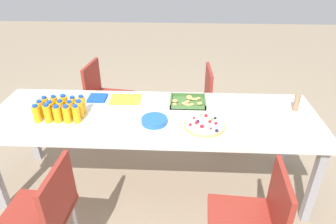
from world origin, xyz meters
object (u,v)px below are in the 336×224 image
Objects in this scene: juice_bottle_13 at (73,105)px; fruit_pizza at (204,125)px; party_table at (154,121)px; juice_bottle_3 at (67,114)px; napkin_stack at (97,98)px; cardboard_tube at (297,102)px; juice_bottle_2 at (57,114)px; chair_near_left at (44,212)px; juice_bottle_9 at (80,109)px; chair_far_left at (104,94)px; juice_bottle_10 at (46,105)px; juice_bottle_11 at (55,104)px; juice_bottle_12 at (64,104)px; juice_bottle_1 at (48,113)px; juice_bottle_14 at (82,104)px; juice_bottle_5 at (41,109)px; paper_folder at (126,99)px; chair_far_right at (219,99)px; juice_bottle_7 at (61,109)px; juice_bottle_8 at (71,109)px; plate_stack at (154,121)px; chair_near_right at (255,218)px; juice_bottle_4 at (76,114)px; snack_tray at (188,102)px; juice_bottle_6 at (51,109)px; juice_bottle_0 at (37,114)px.

fruit_pizza is (1.01, -0.16, -0.05)m from juice_bottle_13.
juice_bottle_3 is (-0.63, -0.14, 0.13)m from party_table.
cardboard_tube is at bearing -4.14° from napkin_stack.
chair_near_left is at bearing -80.56° from juice_bottle_2.
chair_near_left is 5.76× the size of juice_bottle_9.
chair_far_left is 0.87m from juice_bottle_10.
juice_bottle_11 is at bearing 0.66° from juice_bottle_10.
juice_bottle_12 is 0.49× the size of fruit_pizza.
juice_bottle_9 is at bearing -27.66° from juice_bottle_12.
juice_bottle_14 is at bearing 34.42° from juice_bottle_1.
juice_bottle_2 reaches higher than juice_bottle_10.
juice_bottle_12 is (0.16, 0.08, 0.01)m from juice_bottle_5.
juice_bottle_10 reaches higher than paper_folder.
napkin_stack is (-1.10, -0.49, 0.24)m from chair_far_right.
napkin_stack is at bearing 179.84° from paper_folder.
juice_bottle_7 reaches higher than juice_bottle_3.
juice_bottle_8 reaches higher than juice_bottle_2.
juice_bottle_1 is at bearing -89.18° from juice_bottle_11.
cardboard_tube reaches higher than juice_bottle_13.
juice_bottle_3 is at bearing -115.37° from juice_bottle_14.
juice_bottle_11 is at bearing 117.03° from juice_bottle_2.
juice_bottle_9 is (0.30, 0.00, 0.00)m from juice_bottle_5.
juice_bottle_10 is (-0.26, 0.80, 0.29)m from chair_near_left.
juice_bottle_11 reaches higher than napkin_stack.
juice_bottle_9 is at bearing 0.10° from chair_near_left.
juice_bottle_11 reaches higher than plate_stack.
chair_near_right is 5.71× the size of juice_bottle_4.
juice_bottle_2 is 1.02× the size of juice_bottle_10.
chair_far_left is at bearing 3.21° from chair_near_left.
paper_folder is (0.30, 0.38, -0.07)m from juice_bottle_4.
juice_bottle_10 reaches higher than fruit_pizza.
juice_bottle_2 is at bearing -62.97° from juice_bottle_11.
juice_bottle_10 is 1.13m from snack_tray.
plate_stack is (-0.58, -0.85, 0.25)m from chair_far_right.
fruit_pizza is (0.94, -0.09, -0.05)m from juice_bottle_9.
juice_bottle_1 is at bearing -178.74° from juice_bottle_2.
napkin_stack is (0.10, -0.55, 0.24)m from chair_far_left.
juice_bottle_8 reaches higher than chair_far_right.
cardboard_tube is at bearing 8.77° from juice_bottle_4.
juice_bottle_6 is at bearing 94.72° from juice_bottle_1.
juice_bottle_0 reaches higher than juice_bottle_8.
juice_bottle_11 is at bearing 61.84° from juice_bottle_0.
party_table is at bearing 4.37° from juice_bottle_5.
fruit_pizza is (1.16, -0.16, -0.05)m from juice_bottle_11.
plate_stack reaches higher than paper_folder.
juice_bottle_12 reaches higher than cardboard_tube.
paper_folder is (0.37, 0.38, -0.06)m from juice_bottle_3.
plate_stack is at bearing 1.46° from juice_bottle_4.
juice_bottle_11 is at bearing 162.29° from juice_bottle_9.
juice_bottle_6 reaches higher than fruit_pizza.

